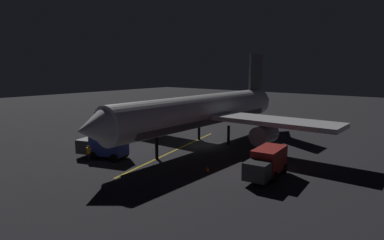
{
  "coord_description": "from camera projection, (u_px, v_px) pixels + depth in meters",
  "views": [
    {
      "loc": [
        -24.4,
        32.4,
        9.71
      ],
      "look_at": [
        0.0,
        2.0,
        3.5
      ],
      "focal_mm": 30.82,
      "sensor_mm": 36.0,
      "label": 1
    }
  ],
  "objects": [
    {
      "name": "ground_plane",
      "position": [
        202.0,
        146.0,
        41.58
      ],
      "size": [
        180.0,
        180.0,
        0.2
      ],
      "primitive_type": "cube",
      "color": "#26262B"
    },
    {
      "name": "apron_guide_stripe",
      "position": [
        175.0,
        150.0,
        39.1
      ],
      "size": [
        5.23,
        21.89,
        0.01
      ],
      "primitive_type": "cube",
      "rotation": [
        0.0,
        0.0,
        0.23
      ],
      "color": "gold",
      "rests_on": "ground_plane"
    },
    {
      "name": "airliner",
      "position": [
        205.0,
        112.0,
        41.35
      ],
      "size": [
        32.46,
        36.01,
        11.83
      ],
      "color": "white",
      "rests_on": "ground_plane"
    },
    {
      "name": "baggage_truck",
      "position": [
        104.0,
        147.0,
        35.54
      ],
      "size": [
        5.89,
        3.7,
        2.45
      ],
      "color": "navy",
      "rests_on": "ground_plane"
    },
    {
      "name": "catering_truck",
      "position": [
        267.0,
        163.0,
        29.3
      ],
      "size": [
        2.74,
        5.99,
        2.58
      ],
      "color": "maroon",
      "rests_on": "ground_plane"
    },
    {
      "name": "ground_crew_worker",
      "position": [
        89.0,
        153.0,
        34.3
      ],
      "size": [
        0.4,
        0.4,
        1.74
      ],
      "color": "black",
      "rests_on": "ground_plane"
    },
    {
      "name": "traffic_cone_near_left",
      "position": [
        208.0,
        169.0,
        31.05
      ],
      "size": [
        0.5,
        0.5,
        0.55
      ],
      "color": "#EA590F",
      "rests_on": "ground_plane"
    },
    {
      "name": "traffic_cone_near_right",
      "position": [
        132.0,
        140.0,
        43.45
      ],
      "size": [
        0.5,
        0.5,
        0.55
      ],
      "color": "#EA590F",
      "rests_on": "ground_plane"
    },
    {
      "name": "traffic_cone_under_wing",
      "position": [
        125.0,
        156.0,
        35.54
      ],
      "size": [
        0.5,
        0.5,
        0.55
      ],
      "color": "#EA590F",
      "rests_on": "ground_plane"
    }
  ]
}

